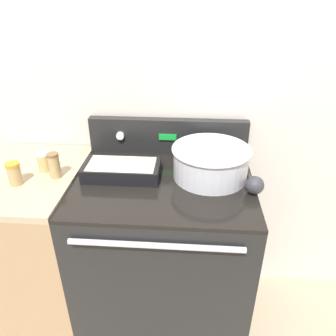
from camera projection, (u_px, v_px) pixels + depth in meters
The scene contains 10 objects.
kitchen_wall at pixel (169, 86), 1.63m from camera, with size 8.00×0.05×2.50m.
stove_range at pixel (164, 256), 1.70m from camera, with size 0.82×0.67×0.91m.
control_panel at pixel (168, 136), 1.70m from camera, with size 0.82×0.07×0.19m.
side_counter at pixel (44, 249), 1.74m from camera, with size 0.47×0.64×0.92m.
mixing_bowl at pixel (211, 161), 1.49m from camera, with size 0.36×0.36×0.15m.
casserole_dish at pixel (122, 169), 1.51m from camera, with size 0.35×0.18×0.06m.
ladle at pixel (254, 184), 1.39m from camera, with size 0.08×0.34×0.08m.
spice_jar_brown_cap at pixel (54, 165), 1.47m from camera, with size 0.05×0.05×0.12m.
spice_jar_white_cap at pixel (44, 161), 1.53m from camera, with size 0.07×0.07×0.09m.
spice_jar_orange_cap at pixel (14, 174), 1.42m from camera, with size 0.06×0.06×0.10m.
Camera 1 is at (0.11, -0.95, 1.68)m, focal length 35.00 mm.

